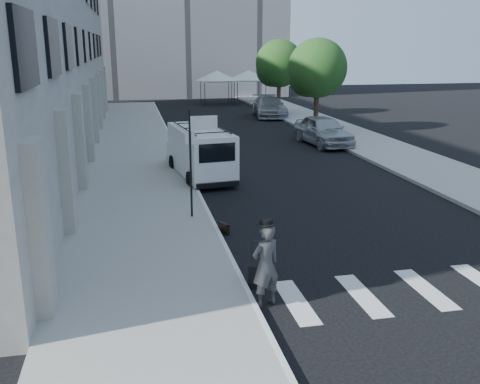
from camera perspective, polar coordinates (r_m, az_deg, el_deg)
name	(u,v)px	position (r m, az deg, el deg)	size (l,w,h in m)	color
ground	(298,250)	(15.19, 6.16, -6.17)	(120.00, 120.00, 0.00)	black
sidewalk_left	(134,149)	(29.93, -11.21, 4.56)	(4.50, 48.00, 0.15)	gray
sidewalk_right	(335,130)	(36.44, 10.12, 6.52)	(4.00, 56.00, 0.15)	gray
sign_pole	(197,140)	(17.00, -4.56, 5.50)	(1.03, 0.07, 3.50)	black
tree_near	(315,70)	(35.67, 8.03, 12.73)	(3.80, 3.83, 6.03)	black
tree_far	(278,65)	(44.24, 4.03, 13.33)	(3.80, 3.83, 6.03)	black
tent_left	(217,76)	(52.19, -2.48, 12.28)	(4.00, 4.00, 3.20)	black
tent_right	(248,75)	(53.28, 0.91, 12.36)	(4.00, 4.00, 3.20)	black
businessman	(266,265)	(11.72, 2.75, -7.82)	(0.69, 0.45, 1.90)	#3D3E40
briefcase	(224,228)	(16.33, -1.73, -3.89)	(0.12, 0.44, 0.34)	black
suitcase	(255,274)	(12.87, 1.57, -8.79)	(0.38, 0.46, 1.09)	black
cargo_van	(200,152)	(23.26, -4.32, 4.32)	(2.49, 5.75, 2.12)	white
parked_car_a	(323,130)	(31.13, 8.87, 6.52)	(1.99, 4.96, 1.69)	#A1A5A9
parked_car_b	(271,108)	(43.56, 3.33, 8.98)	(1.46, 4.18, 1.38)	slate
parked_car_c	(269,107)	(43.11, 3.06, 9.07)	(2.26, 5.55, 1.61)	#919398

